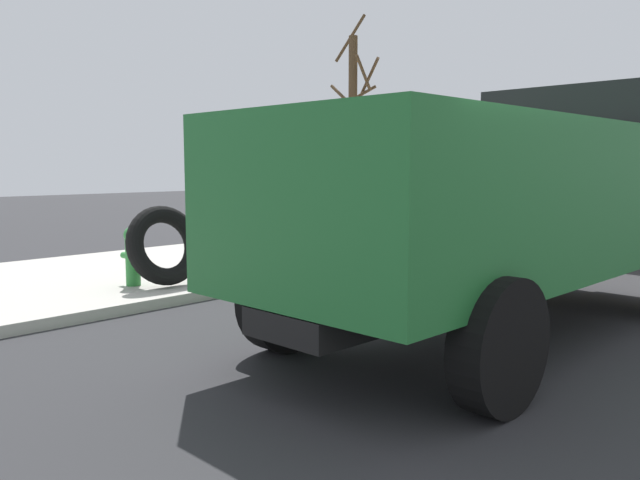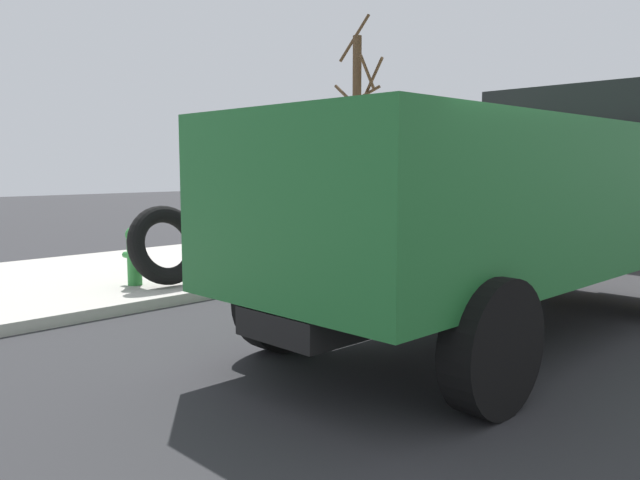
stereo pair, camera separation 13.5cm
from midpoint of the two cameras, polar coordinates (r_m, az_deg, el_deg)
name	(u,v)px [view 2 (the right image)]	position (r m, az deg, el deg)	size (l,w,h in m)	color
ground_plane	(413,366)	(6.41, 8.92, -11.11)	(80.00, 80.00, 0.00)	#2D2D30
sidewalk_curb	(96,278)	(11.33, -19.07, -3.26)	(36.00, 5.00, 0.15)	#BCB7AD
fire_hydrant	(134,254)	(10.02, -15.90, -1.21)	(0.25, 0.56, 0.89)	#2D8438
loose_tire	(166,245)	(9.81, -13.25, -0.44)	(1.22, 1.22, 0.26)	black
stop_sign	(285,186)	(10.93, -2.79, 4.83)	(0.76, 0.08, 2.10)	gray
dump_truck_green	(513,195)	(7.80, 17.32, 3.87)	(7.07, 2.96, 3.00)	#237033
bare_tree	(357,134)	(14.78, 3.60, 9.46)	(1.03, 1.18, 5.28)	#4C3823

